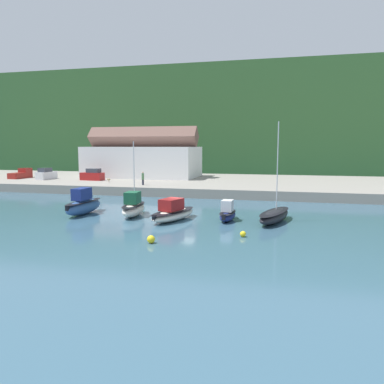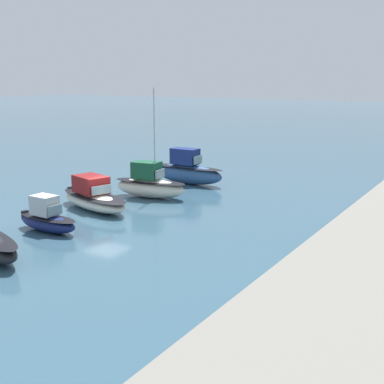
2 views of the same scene
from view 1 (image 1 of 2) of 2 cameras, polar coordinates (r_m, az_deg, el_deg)
ground_plane at (r=39.95m, az=-1.46°, el=-3.95°), size 320.00×320.00×0.00m
hillside_backdrop at (r=130.44m, az=9.29°, el=9.92°), size 240.00×67.32×28.88m
quay_promenade at (r=69.14m, az=5.08°, el=1.25°), size 139.77×30.84×1.38m
harbor_clubhouse at (r=76.76m, az=-7.49°, el=4.96°), size 22.46×12.01×10.12m
moored_boat_0 at (r=43.59m, az=-16.23°, el=-1.83°), size 2.04×6.71×2.98m
moored_boat_1 at (r=41.24m, az=-8.92°, el=-2.27°), size 2.52×5.91×8.12m
moored_boat_2 at (r=38.50m, az=-2.93°, el=-3.14°), size 4.29×7.30×2.28m
moored_boat_3 at (r=38.54m, az=5.44°, el=-3.24°), size 1.70×4.40×2.14m
moored_boat_4 at (r=38.40m, az=12.46°, el=-3.51°), size 3.86×7.57×10.03m
parked_car_0 at (r=70.92m, az=-14.93°, el=2.49°), size 4.33×2.14×2.16m
parked_car_1 at (r=75.84m, az=-21.35°, el=2.52°), size 2.06×4.31×2.16m
pickup_truck_1 at (r=80.42m, az=-24.50°, el=2.53°), size 2.18×4.81×1.90m
person_on_quay at (r=60.59m, az=-7.50°, el=2.11°), size 0.40×0.40×2.14m
dog_on_quay at (r=66.49m, az=-12.58°, el=1.87°), size 0.44×0.88×0.68m
mooring_buoy_0 at (r=29.78m, az=-6.26°, el=-7.17°), size 0.64×0.64×0.64m
mooring_buoy_1 at (r=31.90m, az=7.77°, el=-6.36°), size 0.50×0.50×0.50m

